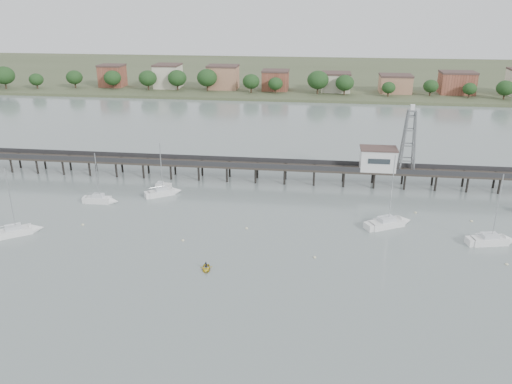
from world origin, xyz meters
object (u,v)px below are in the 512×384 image
sailboat_a (22,230)px  sailboat_c (393,222)px  lattice_tower (409,141)px  pier (271,166)px  yellow_dinghy (206,270)px  sailboat_f (166,192)px  sailboat_d (496,240)px  sailboat_b (103,200)px  white_tender (163,185)px

sailboat_a → sailboat_c: size_ratio=0.90×
lattice_tower → pier: bearing=-180.0°
sailboat_c → yellow_dinghy: size_ratio=5.40×
pier → sailboat_f: sailboat_f is taller
pier → sailboat_f: 25.66m
sailboat_d → sailboat_f: (-66.25, 16.00, 0.01)m
pier → sailboat_d: (43.74, -27.92, -3.16)m
sailboat_b → pier: bearing=26.0°
sailboat_d → yellow_dinghy: size_ratio=4.97×
sailboat_a → white_tender: bearing=19.2°
white_tender → pier: bearing=19.9°
pier → sailboat_b: (-34.69, -18.43, -3.14)m
lattice_tower → white_tender: bearing=-172.7°
white_tender → yellow_dinghy: (18.47, -36.50, -0.44)m
sailboat_a → sailboat_f: 31.20m
lattice_tower → sailboat_a: size_ratio=1.12×
pier → sailboat_d: size_ratio=10.67×
sailboat_d → yellow_dinghy: (-50.00, -15.79, -0.64)m
sailboat_a → sailboat_c: (69.88, 12.57, -0.01)m
lattice_tower → sailboat_c: (-5.26, -22.31, -10.47)m
sailboat_d → sailboat_f: 68.15m
lattice_tower → sailboat_f: lattice_tower is taller
sailboat_c → white_tender: sailboat_c is taller
lattice_tower → sailboat_b: (-66.19, -18.43, -10.45)m
sailboat_f → sailboat_d: bearing=-47.7°
lattice_tower → sailboat_d: 32.23m
sailboat_a → yellow_dinghy: bearing=-49.8°
pier → lattice_tower: bearing=0.0°
pier → white_tender: bearing=-163.7°
sailboat_f → white_tender: sailboat_f is taller
lattice_tower → yellow_dinghy: (-37.76, -43.71, -11.10)m
sailboat_c → sailboat_a: bearing=161.4°
sailboat_a → sailboat_d: size_ratio=0.98×
lattice_tower → sailboat_c: bearing=-103.3°
sailboat_b → yellow_dinghy: (28.43, -25.28, -0.65)m
sailboat_f → yellow_dinghy: 35.70m
sailboat_d → white_tender: size_ratio=3.77×
yellow_dinghy → sailboat_c: bearing=22.6°
sailboat_b → white_tender: (9.96, 11.22, -0.21)m
sailboat_a → sailboat_c: sailboat_c is taller
sailboat_b → white_tender: sailboat_b is taller
pier → sailboat_b: 39.41m
sailboat_d → sailboat_c: (-17.50, 5.62, -0.01)m
pier → sailboat_c: (26.24, -22.31, -3.16)m
pier → white_tender: (-24.73, -7.21, -3.36)m
pier → sailboat_c: size_ratio=9.80×
sailboat_a → sailboat_d: sailboat_d is taller
pier → sailboat_a: sailboat_a is taller
sailboat_f → yellow_dinghy: (16.25, -31.78, -0.64)m
sailboat_a → sailboat_b: size_ratio=1.18×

